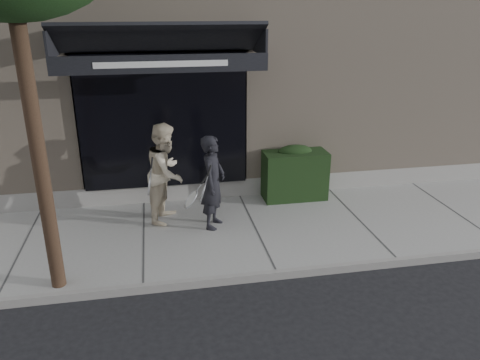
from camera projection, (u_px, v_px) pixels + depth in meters
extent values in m
plane|color=black|center=(255.00, 233.00, 8.59)|extent=(80.00, 80.00, 0.00)
cube|color=gray|center=(255.00, 230.00, 8.56)|extent=(20.00, 3.00, 0.12)
cube|color=gray|center=(277.00, 274.00, 7.14)|extent=(20.00, 0.10, 0.14)
cube|color=tan|center=(215.00, 52.00, 12.21)|extent=(14.00, 7.00, 5.50)
cube|color=gray|center=(238.00, 187.00, 10.06)|extent=(14.02, 0.42, 0.50)
cube|color=black|center=(164.00, 121.00, 9.11)|extent=(3.20, 0.30, 2.60)
cube|color=gray|center=(79.00, 123.00, 8.97)|extent=(0.08, 0.40, 2.60)
cube|color=gray|center=(243.00, 116.00, 9.53)|extent=(0.08, 0.40, 2.60)
cube|color=gray|center=(159.00, 49.00, 8.78)|extent=(3.36, 0.40, 0.12)
cube|color=black|center=(160.00, 37.00, 8.04)|extent=(3.60, 1.03, 0.55)
cube|color=black|center=(162.00, 64.00, 7.72)|extent=(3.60, 0.05, 0.30)
cube|color=white|center=(162.00, 64.00, 7.69)|extent=(2.20, 0.01, 0.10)
cube|color=black|center=(52.00, 44.00, 7.76)|extent=(0.04, 1.00, 0.45)
cube|color=black|center=(260.00, 41.00, 8.38)|extent=(0.04, 1.00, 0.45)
cube|color=black|center=(294.00, 174.00, 9.71)|extent=(1.30, 0.70, 1.00)
ellipsoid|color=black|center=(295.00, 151.00, 9.53)|extent=(0.71, 0.38, 0.27)
cylinder|color=black|center=(35.00, 132.00, 5.99)|extent=(0.20, 0.20, 4.80)
imported|color=black|center=(213.00, 182.00, 8.29)|extent=(0.63, 0.74, 1.71)
torus|color=silver|center=(203.00, 193.00, 8.03)|extent=(0.16, 0.32, 0.30)
cylinder|color=silver|center=(203.00, 193.00, 8.03)|extent=(0.13, 0.28, 0.26)
cylinder|color=silver|center=(203.00, 193.00, 8.03)|extent=(0.18, 0.05, 0.07)
cylinder|color=black|center=(203.00, 193.00, 8.03)|extent=(0.20, 0.07, 0.09)
torus|color=silver|center=(191.00, 199.00, 7.98)|extent=(0.23, 0.32, 0.26)
cylinder|color=silver|center=(191.00, 199.00, 7.98)|extent=(0.19, 0.29, 0.22)
cylinder|color=silver|center=(191.00, 199.00, 7.98)|extent=(0.16, 0.04, 0.12)
cylinder|color=black|center=(191.00, 199.00, 7.98)|extent=(0.18, 0.05, 0.14)
imported|color=beige|center=(166.00, 173.00, 8.57)|extent=(0.98, 1.09, 1.85)
torus|color=silver|center=(149.00, 185.00, 8.20)|extent=(0.11, 0.31, 0.30)
cylinder|color=silver|center=(149.00, 185.00, 8.20)|extent=(0.08, 0.27, 0.27)
cylinder|color=silver|center=(149.00, 185.00, 8.20)|extent=(0.18, 0.04, 0.05)
cylinder|color=black|center=(149.00, 185.00, 8.20)|extent=(0.20, 0.06, 0.06)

